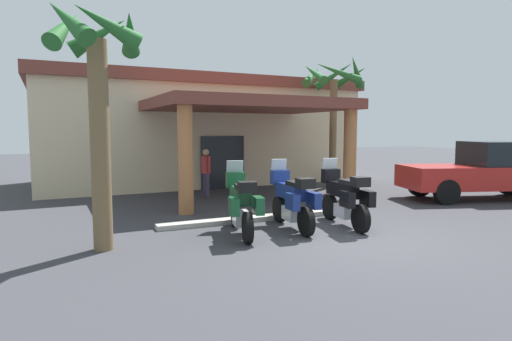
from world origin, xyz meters
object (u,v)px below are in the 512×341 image
motel_building (200,130)px  pedestrian (206,169)px  palm_tree_near_portico (334,87)px  motorcycle_blue (292,200)px  motorcycle_black (345,198)px  motorcycle_green (241,204)px  pickup_truck_red (484,172)px  palm_tree_roadside (97,78)px

motel_building → pedestrian: 4.92m
palm_tree_near_portico → pedestrian: bearing=-175.2°
motorcycle_blue → motorcycle_black: same height
motorcycle_green → motorcycle_blue: 1.32m
motel_building → pickup_truck_red: (7.28, -8.87, -1.39)m
motorcycle_green → pickup_truck_red: bearing=-70.6°
palm_tree_near_portico → pickup_truck_red: bearing=-59.0°
pickup_truck_red → motel_building: bearing=146.5°
pickup_truck_red → pedestrian: bearing=170.2°
pickup_truck_red → palm_tree_near_portico: 6.37m
motorcycle_green → motorcycle_black: size_ratio=0.99×
palm_tree_roadside → palm_tree_near_portico: (9.39, 6.02, 0.77)m
motorcycle_green → palm_tree_roadside: (-2.93, -0.02, 2.61)m
motorcycle_green → palm_tree_near_portico: bearing=-35.3°
motorcycle_blue → pickup_truck_red: bearing=-76.7°
motorcycle_blue → motel_building: bearing=0.7°
palm_tree_roadside → palm_tree_near_portico: 11.17m
motel_building → palm_tree_roadside: bearing=-118.4°
motorcycle_green → motorcycle_black: bearing=-82.6°
palm_tree_near_portico → motorcycle_green: bearing=-137.1°
pedestrian → motorcycle_green: bearing=67.8°
palm_tree_roadside → motel_building: bearing=63.9°
palm_tree_near_portico → palm_tree_roadside: bearing=-147.3°
motel_building → palm_tree_roadside: size_ratio=2.99×
pedestrian → motorcycle_black: bearing=93.9°
motel_building → motorcycle_black: size_ratio=6.43×
motel_building → pedestrian: (-1.13, -4.59, -1.36)m
motorcycle_blue → palm_tree_near_portico: bearing=-36.1°
motorcycle_blue → palm_tree_roadside: size_ratio=0.47×
motel_building → motorcycle_green: bearing=-103.7°
motorcycle_blue → pedestrian: (-0.42, 5.48, 0.27)m
motel_building → palm_tree_roadside: 11.32m
pickup_truck_red → motorcycle_green: bearing=-155.2°
motorcycle_green → motorcycle_black: same height
motorcycle_black → palm_tree_roadside: (-5.56, 0.18, 2.61)m
motorcycle_green → motel_building: bearing=0.4°
pickup_truck_red → palm_tree_roadside: (-12.24, -1.27, 2.37)m
motorcycle_black → pickup_truck_red: bearing=-70.4°
pedestrian → palm_tree_near_portico: 6.39m
motorcycle_green → pedestrian: 5.60m
pedestrian → palm_tree_near_portico: bearing=171.9°
palm_tree_roadside → pickup_truck_red: bearing=5.9°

